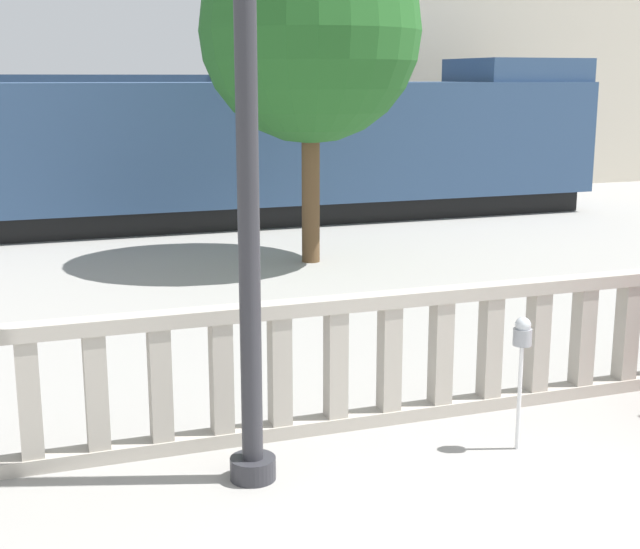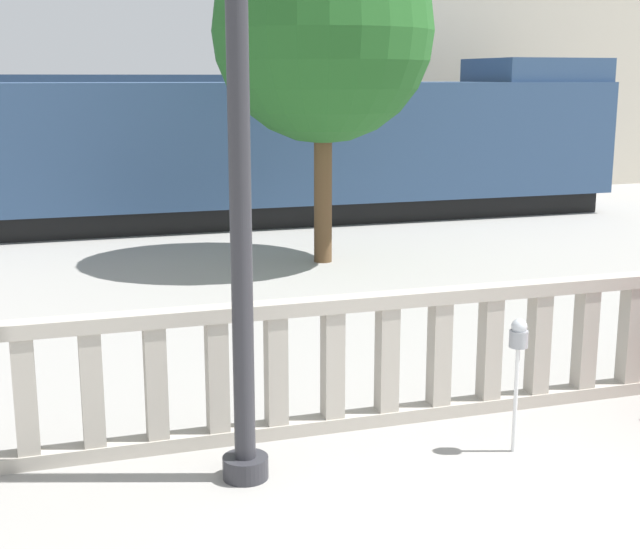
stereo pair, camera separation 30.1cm
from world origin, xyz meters
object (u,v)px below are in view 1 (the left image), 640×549
object	(u,v)px
parking_meter	(522,343)
lamppost	(248,172)
tree_left	(310,32)
train_near	(154,152)
train_far	(92,131)

from	to	relation	value
parking_meter	lamppost	bearing A→B (deg)	175.17
lamppost	tree_left	xyz separation A→B (m)	(3.60, 8.89, 1.58)
train_near	train_far	xyz separation A→B (m)	(-0.75, 7.15, 0.09)
lamppost	train_near	xyz separation A→B (m)	(1.48, 14.09, -0.95)
lamppost	parking_meter	distance (m)	3.08
train_near	parking_meter	bearing A→B (deg)	-85.63
lamppost	train_near	distance (m)	14.20
train_near	train_far	distance (m)	7.19
parking_meter	train_near	bearing A→B (deg)	94.37
lamppost	parking_meter	bearing A→B (deg)	-4.83
tree_left	train_far	bearing A→B (deg)	103.08
train_far	tree_left	world-z (taller)	tree_left
train_near	train_far	bearing A→B (deg)	95.97
train_near	train_far	world-z (taller)	train_far
parking_meter	train_near	world-z (taller)	train_near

